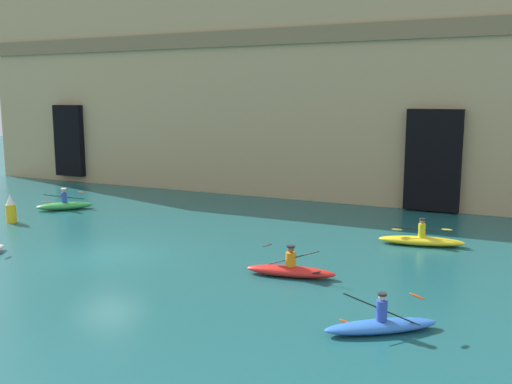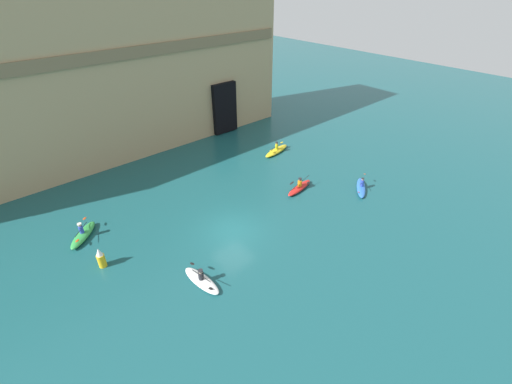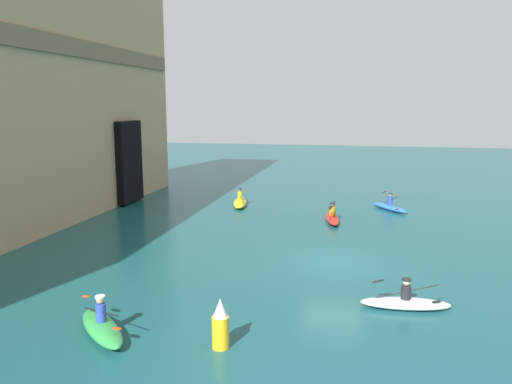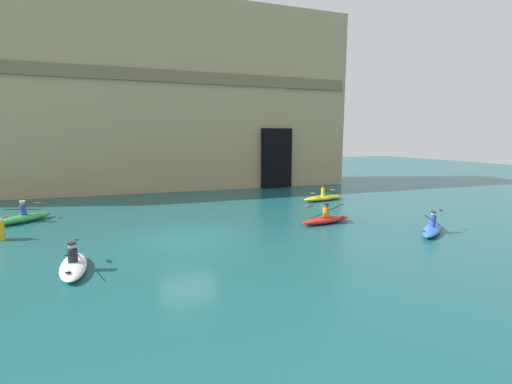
% 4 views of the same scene
% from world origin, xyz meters
% --- Properties ---
extents(ground_plane, '(120.00, 120.00, 0.00)m').
position_xyz_m(ground_plane, '(0.00, 0.00, 0.00)').
color(ground_plane, '#195156').
extents(kayak_green, '(2.65, 2.64, 1.18)m').
position_xyz_m(kayak_green, '(-8.03, 6.10, 0.25)').
color(kayak_green, green).
rests_on(kayak_green, ground).
extents(kayak_blue, '(2.91, 2.42, 1.11)m').
position_xyz_m(kayak_blue, '(11.38, -2.76, 0.21)').
color(kayak_blue, blue).
rests_on(kayak_blue, ground).
extents(kayak_red, '(3.18, 1.21, 1.10)m').
position_xyz_m(kayak_red, '(7.48, 0.56, 0.24)').
color(kayak_red, red).
rests_on(kayak_red, ground).
extents(kayak_white, '(1.13, 2.95, 1.02)m').
position_xyz_m(kayak_white, '(-4.20, -2.57, 0.20)').
color(kayak_white, white).
rests_on(kayak_white, ground).
extents(kayak_yellow, '(3.55, 1.49, 1.13)m').
position_xyz_m(kayak_yellow, '(10.81, 6.76, 0.22)').
color(kayak_yellow, yellow).
rests_on(kayak_yellow, ground).
extents(marker_buoy, '(0.48, 0.48, 1.41)m').
position_xyz_m(marker_buoy, '(-8.03, 2.55, 0.65)').
color(marker_buoy, yellow).
rests_on(marker_buoy, ground).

